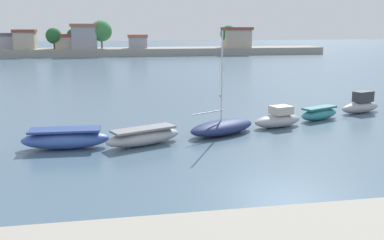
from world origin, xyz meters
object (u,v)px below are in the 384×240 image
moored_boat_4 (278,119)px  moored_boat_3 (222,127)px  moored_boat_5 (319,114)px  moored_boat_6 (361,105)px  mooring_buoy_1 (221,95)px  moored_boat_2 (144,137)px  moored_boat_1 (66,139)px

moored_boat_4 → moored_boat_3: bearing=-179.4°
moored_boat_5 → moored_boat_6: bearing=-1.7°
moored_boat_5 → mooring_buoy_1: (-4.64, 12.46, -0.33)m
moored_boat_4 → moored_boat_6: size_ratio=0.95×
moored_boat_2 → mooring_buoy_1: (9.11, 17.25, -0.36)m
moored_boat_4 → moored_boat_5: 4.37m
moored_boat_3 → mooring_buoy_1: size_ratio=23.04×
moored_boat_1 → moored_boat_6: bearing=18.2°
moored_boat_3 → moored_boat_4: (4.44, 1.32, 0.09)m
moored_boat_2 → moored_boat_3: bearing=-5.3°
moored_boat_5 → moored_boat_3: bearing=176.1°
moored_boat_1 → moored_boat_5: bearing=16.5°
moored_boat_2 → moored_boat_4: size_ratio=1.25×
moored_boat_3 → moored_boat_1: bearing=161.3°
moored_boat_3 → mooring_buoy_1: 15.99m
moored_boat_2 → moored_boat_5: bearing=-4.1°
moored_boat_1 → moored_boat_4: 14.61m
moored_boat_1 → moored_boat_6: (22.95, 6.62, 0.09)m
moored_boat_1 → mooring_buoy_1: size_ratio=17.41×
moored_boat_1 → moored_boat_2: moored_boat_1 is taller
moored_boat_3 → moored_boat_5: size_ratio=1.73×
moored_boat_4 → moored_boat_6: (8.65, 3.65, 0.08)m
moored_boat_1 → mooring_buoy_1: (13.66, 17.19, -0.43)m
moored_boat_5 → mooring_buoy_1: bearing=86.6°
moored_boat_1 → mooring_buoy_1: moored_boat_1 is taller
moored_boat_3 → moored_boat_5: 8.98m
moored_boat_3 → moored_boat_5: moored_boat_3 is taller
mooring_buoy_1 → moored_boat_4: bearing=-87.4°
moored_boat_1 → moored_boat_3: bearing=11.6°
moored_boat_2 → moored_boat_5: moored_boat_2 is taller
moored_boat_1 → moored_boat_4: moored_boat_4 is taller
moored_boat_6 → moored_boat_4: bearing=-175.6°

